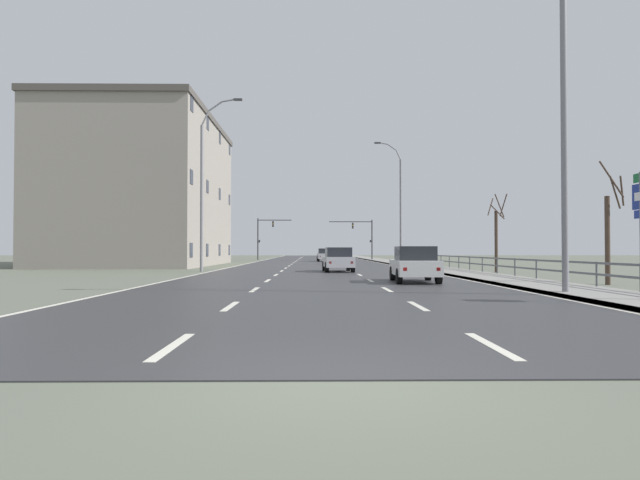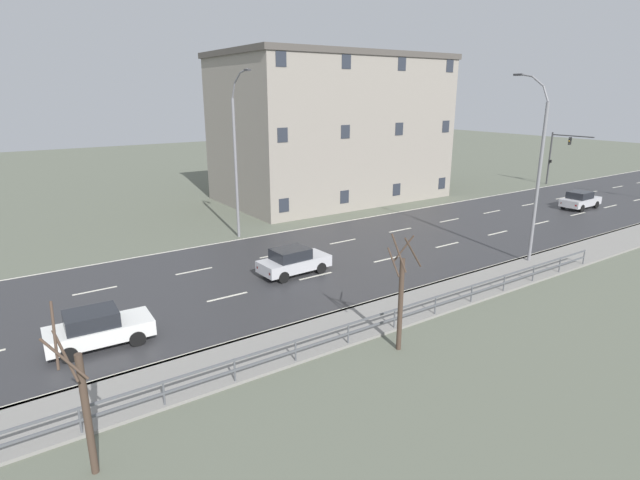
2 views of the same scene
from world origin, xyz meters
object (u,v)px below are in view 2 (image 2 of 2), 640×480
object	(u,v)px
traffic_signal_left	(558,151)
street_lamp_midground	(537,174)
car_mid_centre	(98,328)
brick_building	(331,128)
street_lamp_left_bank	(236,159)
car_far_right	(293,261)
car_near_right	(580,200)

from	to	relation	value
traffic_signal_left	street_lamp_midground	bearing A→B (deg)	-61.09
car_mid_centre	brick_building	size ratio (longest dim) A/B	0.20
street_lamp_left_bank	car_far_right	world-z (taller)	street_lamp_left_bank
car_near_right	brick_building	world-z (taller)	brick_building
street_lamp_midground	brick_building	distance (m)	23.22
traffic_signal_left	car_far_right	xyz separation A→B (m)	(8.39, -39.32, -3.00)
street_lamp_left_bank	brick_building	world-z (taller)	brick_building
brick_building	car_near_right	bearing A→B (deg)	42.38
car_far_right	car_near_right	size ratio (longest dim) A/B	1.00
car_near_right	brick_building	xyz separation A→B (m)	(-16.86, -15.38, 5.94)
street_lamp_midground	traffic_signal_left	bearing A→B (deg)	118.91
traffic_signal_left	car_near_right	size ratio (longest dim) A/B	1.39
street_lamp_midground	brick_building	size ratio (longest dim) A/B	0.53
street_lamp_midground	traffic_signal_left	size ratio (longest dim) A/B	1.92
street_lamp_left_bank	brick_building	size ratio (longest dim) A/B	0.55
street_lamp_midground	car_mid_centre	size ratio (longest dim) A/B	2.66
car_mid_centre	traffic_signal_left	bearing A→B (deg)	105.19
car_near_right	brick_building	distance (m)	23.59
street_lamp_midground	street_lamp_left_bank	xyz separation A→B (m)	(-14.88, -12.24, 0.14)
car_mid_centre	car_near_right	xyz separation A→B (m)	(-2.95, 41.07, 0.00)
car_mid_centre	car_near_right	bearing A→B (deg)	96.77
street_lamp_left_bank	car_mid_centre	xyz separation A→B (m)	(11.57, -11.84, -4.78)
street_lamp_left_bank	car_mid_centre	world-z (taller)	street_lamp_left_bank
car_far_right	car_near_right	world-z (taller)	same
traffic_signal_left	car_mid_centre	xyz separation A→B (m)	(11.19, -50.33, -3.00)
street_lamp_midground	street_lamp_left_bank	bearing A→B (deg)	-140.57
car_far_right	car_near_right	bearing A→B (deg)	87.76
street_lamp_left_bank	car_mid_centre	size ratio (longest dim) A/B	2.74
brick_building	car_far_right	bearing A→B (deg)	-40.78
car_mid_centre	street_lamp_left_bank	bearing A→B (deg)	137.00
street_lamp_midground	car_near_right	world-z (taller)	street_lamp_midground
street_lamp_left_bank	car_near_right	world-z (taller)	street_lamp_left_bank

